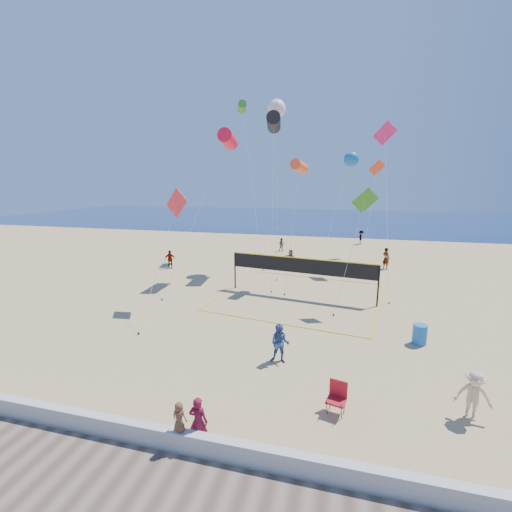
% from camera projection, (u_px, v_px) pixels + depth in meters
% --- Properties ---
extents(ground, '(120.00, 120.00, 0.00)m').
position_uv_depth(ground, '(231.00, 391.00, 12.34)').
color(ground, tan).
rests_on(ground, ground).
extents(ocean, '(140.00, 50.00, 0.03)m').
position_uv_depth(ocean, '(326.00, 219.00, 71.03)').
color(ocean, navy).
rests_on(ocean, ground).
extents(seawall, '(32.00, 0.30, 0.60)m').
position_uv_depth(seawall, '(197.00, 444.00, 9.44)').
color(seawall, silver).
rests_on(seawall, ground).
extents(woman, '(0.56, 0.38, 1.51)m').
position_uv_depth(woman, '(198.00, 422.00, 9.64)').
color(woman, maroon).
rests_on(woman, ground).
extents(toddler, '(0.44, 0.30, 0.86)m').
position_uv_depth(toddler, '(179.00, 417.00, 9.43)').
color(toddler, brown).
rests_on(toddler, seawall).
extents(bystander_a, '(0.83, 0.65, 1.67)m').
position_uv_depth(bystander_a, '(280.00, 344.00, 14.14)').
color(bystander_a, '#344D82').
rests_on(bystander_a, ground).
extents(bystander_b, '(1.15, 0.78, 1.65)m').
position_uv_depth(bystander_b, '(474.00, 396.00, 10.71)').
color(bystander_b, beige).
rests_on(bystander_b, ground).
extents(far_person_0, '(1.01, 0.75, 1.60)m').
position_uv_depth(far_person_0, '(170.00, 259.00, 29.82)').
color(far_person_0, gray).
rests_on(far_person_0, ground).
extents(far_person_1, '(1.36, 1.13, 1.46)m').
position_uv_depth(far_person_1, '(290.00, 258.00, 30.75)').
color(far_person_1, gray).
rests_on(far_person_1, ground).
extents(far_person_2, '(0.80, 0.81, 1.89)m').
position_uv_depth(far_person_2, '(386.00, 258.00, 29.51)').
color(far_person_2, gray).
rests_on(far_person_2, ground).
extents(far_person_3, '(0.75, 0.61, 1.44)m').
position_uv_depth(far_person_3, '(282.00, 245.00, 37.21)').
color(far_person_3, gray).
rests_on(far_person_3, ground).
extents(far_person_4, '(0.67, 1.11, 1.67)m').
position_uv_depth(far_person_4, '(361.00, 237.00, 41.44)').
color(far_person_4, gray).
rests_on(far_person_4, ground).
extents(camp_chair, '(0.69, 0.81, 1.20)m').
position_uv_depth(camp_chair, '(337.00, 395.00, 11.06)').
color(camp_chair, '#AA131C').
rests_on(camp_chair, ground).
extents(trash_barrel, '(0.71, 0.71, 0.95)m').
position_uv_depth(trash_barrel, '(420.00, 334.00, 15.84)').
color(trash_barrel, blue).
rests_on(trash_barrel, ground).
extents(volleyball_net, '(11.09, 10.96, 2.61)m').
position_uv_depth(volleyball_net, '(301.00, 270.00, 22.19)').
color(volleyball_net, black).
rests_on(volleyball_net, ground).
extents(kite_0, '(3.16, 7.62, 11.13)m').
position_uv_depth(kite_0, '(228.00, 139.00, 24.95)').
color(kite_0, red).
rests_on(kite_0, ground).
extents(kite_1, '(1.96, 7.30, 12.68)m').
position_uv_depth(kite_1, '(274.00, 122.00, 26.75)').
color(kite_1, black).
rests_on(kite_1, ground).
extents(kite_2, '(1.10, 3.51, 8.93)m').
position_uv_depth(kite_2, '(299.00, 167.00, 23.34)').
color(kite_2, '#FF5128').
rests_on(kite_2, ground).
extents(kite_3, '(1.69, 4.80, 7.09)m').
position_uv_depth(kite_3, '(175.00, 208.00, 19.63)').
color(kite_3, red).
rests_on(kite_3, ground).
extents(kite_4, '(2.15, 1.60, 7.11)m').
position_uv_depth(kite_4, '(363.00, 207.00, 18.98)').
color(kite_4, '#3B9023').
rests_on(kite_4, ground).
extents(kite_5, '(1.79, 9.31, 12.15)m').
position_uv_depth(kite_5, '(385.00, 140.00, 26.95)').
color(kite_5, '#EC2767').
rests_on(kite_5, ground).
extents(kite_6, '(1.93, 5.49, 14.03)m').
position_uv_depth(kite_6, '(277.00, 109.00, 28.10)').
color(kite_6, white).
rests_on(kite_6, ground).
extents(kite_7, '(3.15, 7.70, 10.19)m').
position_uv_depth(kite_7, '(351.00, 159.00, 32.05)').
color(kite_7, '#1766AE').
rests_on(kite_7, ground).
extents(kite_8, '(3.97, 6.17, 14.74)m').
position_uv_depth(kite_8, '(242.00, 107.00, 31.84)').
color(kite_8, '#3B9023').
rests_on(kite_8, ground).
extents(kite_9, '(2.13, 7.76, 9.64)m').
position_uv_depth(kite_9, '(376.00, 173.00, 33.74)').
color(kite_9, '#FF5128').
rests_on(kite_9, ground).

